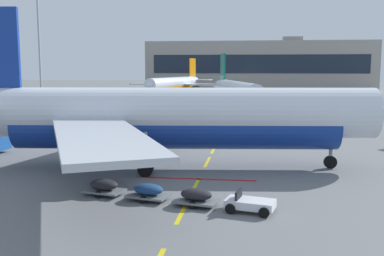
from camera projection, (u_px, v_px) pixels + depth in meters
name	position (u px, v px, depth m)	size (l,w,h in m)	color
apron_paint_markings	(218.00, 140.00, 48.57)	(8.00, 98.42, 0.01)	yellow
airliner_foreground	(168.00, 117.00, 34.84)	(34.82, 34.40, 12.20)	silver
airliner_mid_left	(235.00, 92.00, 80.08)	(28.14, 28.93, 10.28)	silver
airliner_far_center	(175.00, 84.00, 116.24)	(27.00, 27.83, 9.93)	silver
baggage_train	(172.00, 194.00, 26.17)	(11.63, 4.07, 1.14)	silver
apron_light_mast_near	(38.00, 20.00, 79.47)	(1.80, 1.80, 25.40)	slate
terminal_satellite	(259.00, 66.00, 146.32)	(69.61, 20.79, 16.98)	#9E998E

